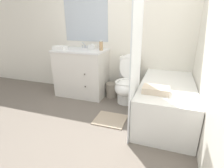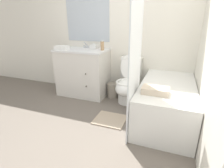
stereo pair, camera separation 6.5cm
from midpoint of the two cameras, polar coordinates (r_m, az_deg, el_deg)
The scene contains 14 objects.
ground_plane at distance 2.19m, azimuth -8.47°, elevation -19.54°, with size 14.00×14.00×0.00m, color #6B6056.
wall_back at distance 3.28m, azimuth 5.10°, elevation 17.67°, with size 8.00×0.06×2.50m.
wall_right at distance 2.33m, azimuth 30.65°, elevation 13.97°, with size 0.05×2.68×2.50m.
vanity_cabinet at distance 3.41m, azimuth -8.83°, elevation 3.94°, with size 0.95×0.59×0.88m.
sink_faucet at distance 3.48m, azimuth -7.77°, elevation 12.17°, with size 0.14×0.12×0.12m.
toilet at distance 3.07m, azimuth 5.77°, elevation 0.14°, with size 0.37×0.65×0.84m.
bathtub at distance 2.67m, azimuth 17.95°, elevation -5.60°, with size 0.74×1.44×0.55m.
shower_curtain at distance 2.04m, azimuth 8.61°, elevation 9.20°, with size 0.02×0.59×2.02m.
wastebasket at distance 3.32m, azimuth 0.85°, elevation -2.03°, with size 0.21×0.21×0.27m.
tissue_box at distance 3.36m, azimuth -5.37°, elevation 12.06°, with size 0.13×0.12×0.10m.
soap_dispenser at distance 3.17m, azimuth -2.59°, elevation 12.42°, with size 0.06×0.06×0.18m.
hand_towel_folded at distance 3.34m, azimuth -15.56°, elevation 11.32°, with size 0.24×0.15×0.07m.
bath_towel_folded at distance 2.20m, azimuth 14.81°, elevation -2.02°, with size 0.32×0.20×0.08m.
bath_mat at distance 2.64m, azimuth 0.10°, elevation -11.52°, with size 0.45×0.39×0.02m.
Camera 2 is at (0.89, -1.45, 1.40)m, focal length 28.00 mm.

